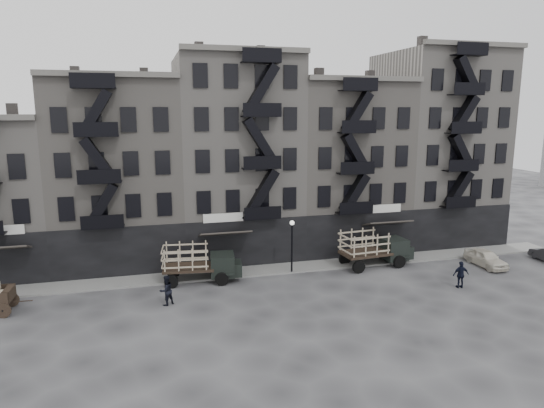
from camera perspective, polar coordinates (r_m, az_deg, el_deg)
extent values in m
plane|color=#38383A|center=(35.59, -1.12, -9.90)|extent=(140.00, 140.00, 0.00)
cube|color=slate|center=(39.00, -2.43, -7.87)|extent=(55.00, 2.50, 0.15)
cube|color=#4C4744|center=(43.38, -28.12, 9.62)|extent=(0.70, 0.70, 1.20)
cube|color=gray|center=(42.67, -17.64, 3.52)|extent=(10.00, 10.00, 15.00)
cube|color=black|center=(38.92, -17.48, -5.46)|extent=(10.00, 0.35, 4.00)
cube|color=#595651|center=(37.27, -18.72, 14.30)|extent=(10.00, 0.50, 0.40)
cube|color=#4C4744|center=(42.69, -22.44, 14.12)|extent=(0.70, 0.70, 1.20)
cube|color=#4C4744|center=(42.37, -14.81, 14.61)|extent=(0.70, 0.70, 1.20)
cube|color=gray|center=(43.21, -4.31, 5.44)|extent=(10.00, 10.00, 17.00)
cube|color=black|center=(39.63, -2.86, -4.65)|extent=(10.00, 0.35, 4.00)
cube|color=#595651|center=(38.20, -3.02, 17.78)|extent=(10.00, 0.50, 0.40)
cube|color=#4C4744|center=(42.82, -8.64, 17.50)|extent=(0.70, 0.70, 1.20)
cube|color=#4C4744|center=(43.78, -1.12, 17.47)|extent=(0.70, 0.70, 1.20)
cube|color=gray|center=(46.18, 8.04, 4.48)|extent=(10.00, 10.00, 15.00)
cube|color=black|center=(42.74, 10.40, -3.64)|extent=(10.00, 0.35, 4.00)
cube|color=#595651|center=(41.25, 11.18, 14.31)|extent=(10.00, 0.50, 0.40)
cube|color=#4C4744|center=(44.88, 4.67, 14.72)|extent=(0.70, 0.70, 1.20)
cube|color=#4C4744|center=(46.99, 11.22, 14.39)|extent=(0.70, 0.70, 1.20)
cube|color=gray|center=(50.75, 18.62, 6.30)|extent=(10.00, 10.00, 18.00)
cube|color=black|center=(47.78, 21.34, -2.67)|extent=(10.00, 0.35, 4.00)
cube|color=#595651|center=(46.70, 22.95, 16.97)|extent=(10.00, 0.50, 0.40)
cube|color=#4C4744|center=(49.36, 16.29, 17.50)|extent=(0.70, 0.70, 1.20)
cube|color=#4C4744|center=(52.34, 21.69, 16.78)|extent=(0.70, 0.70, 1.20)
cylinder|color=black|center=(38.08, 2.35, -5.30)|extent=(0.14, 0.14, 4.00)
sphere|color=silver|center=(37.53, 2.38, -2.23)|extent=(0.36, 0.36, 0.36)
cylinder|color=black|center=(34.95, -29.12, -10.91)|extent=(0.99, 0.13, 0.99)
cylinder|color=black|center=(36.56, -28.32, -9.88)|extent=(0.99, 0.13, 0.99)
cube|color=black|center=(35.45, -28.54, -9.23)|extent=(0.51, 1.45, 0.72)
cube|color=black|center=(36.95, -9.79, -7.37)|extent=(3.95, 2.61, 0.20)
cube|color=black|center=(36.91, -5.86, -7.10)|extent=(1.97, 2.16, 1.64)
cube|color=black|center=(37.05, -4.31, -7.53)|extent=(1.06, 1.73, 0.98)
cylinder|color=black|center=(36.12, -5.94, -8.80)|extent=(1.01, 0.36, 0.98)
cylinder|color=black|center=(38.18, -6.07, -7.69)|extent=(1.01, 0.36, 0.98)
cylinder|color=black|center=(36.20, -11.73, -8.94)|extent=(1.01, 0.36, 0.98)
cylinder|color=black|center=(38.26, -11.53, -7.82)|extent=(1.01, 0.36, 0.98)
cube|color=black|center=(40.48, 10.94, -5.68)|extent=(4.09, 2.64, 0.21)
cube|color=black|center=(41.82, 14.06, -5.10)|extent=(2.01, 2.22, 1.72)
cube|color=black|center=(42.49, 15.20, -5.38)|extent=(1.07, 1.80, 1.03)
cylinder|color=black|center=(41.09, 14.77, -6.60)|extent=(1.05, 0.35, 1.03)
cylinder|color=black|center=(42.90, 13.03, -5.76)|extent=(1.05, 0.35, 1.03)
cylinder|color=black|center=(39.13, 10.17, -7.30)|extent=(1.05, 0.35, 1.03)
cylinder|color=black|center=(41.02, 8.56, -6.37)|extent=(1.05, 0.35, 1.03)
imported|color=beige|center=(43.83, 23.85, -5.84)|extent=(1.71, 4.11, 1.39)
imported|color=black|center=(33.18, -12.34, -9.90)|extent=(1.23, 1.15, 2.02)
imported|color=black|center=(37.92, 21.33, -7.75)|extent=(1.22, 0.62, 1.99)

